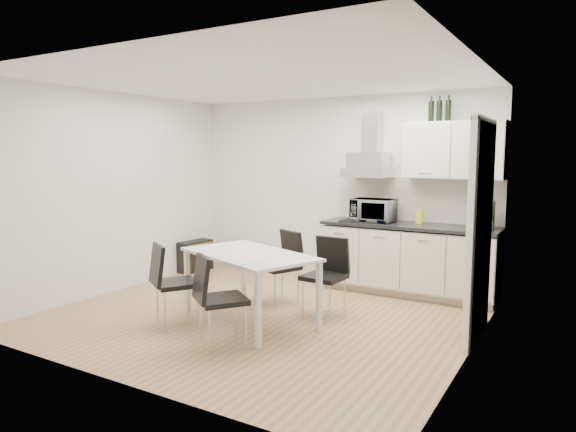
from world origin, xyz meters
name	(u,v)px	position (x,y,z in m)	size (l,w,h in m)	color
ground	(261,315)	(0.00, 0.00, 0.00)	(4.50, 4.50, 0.00)	tan
wall_back	(337,190)	(0.00, 2.00, 1.30)	(4.50, 0.10, 2.60)	silver
wall_front	(115,220)	(0.00, -2.00, 1.30)	(4.50, 0.10, 2.60)	silver
wall_left	(118,193)	(-2.25, 0.00, 1.30)	(0.10, 4.00, 2.60)	silver
wall_right	(474,212)	(2.25, 0.00, 1.30)	(0.10, 4.00, 2.60)	silver
ceiling	(259,79)	(0.00, 0.00, 2.60)	(4.50, 4.50, 0.00)	white
doorway	(480,232)	(2.21, 0.55, 1.05)	(0.08, 1.04, 2.10)	white
kitchenette	(413,231)	(1.19, 1.73, 0.83)	(2.22, 0.64, 2.52)	beige
dining_table	(249,260)	(0.00, -0.22, 0.68)	(1.71, 1.35, 0.75)	white
chair_far_left	(279,268)	(-0.07, 0.50, 0.44)	(0.44, 0.50, 0.88)	black
chair_far_right	(324,278)	(0.63, 0.32, 0.44)	(0.44, 0.50, 0.88)	black
chair_near_left	(177,284)	(-0.58, -0.72, 0.44)	(0.44, 0.50, 0.88)	black
chair_near_right	(223,301)	(0.21, -0.96, 0.44)	(0.44, 0.50, 0.88)	black
guitar_amp	(195,256)	(-2.11, 1.35, 0.24)	(0.30, 0.59, 0.47)	black
floor_speaker	(250,258)	(-1.47, 1.90, 0.17)	(0.20, 0.18, 0.34)	black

